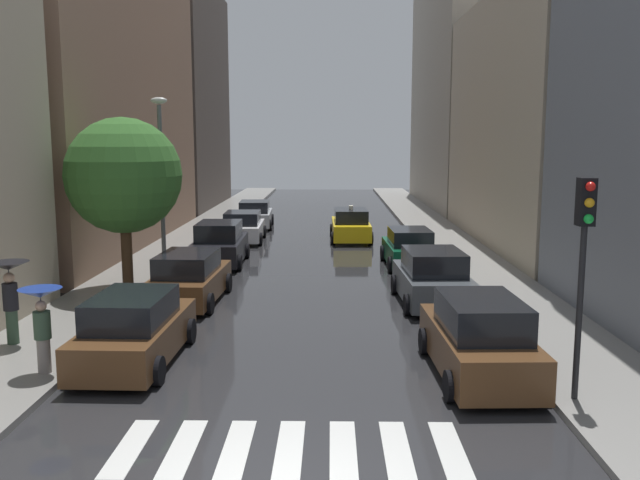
{
  "coord_description": "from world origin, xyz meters",
  "views": [
    {
      "loc": [
        0.69,
        -9.02,
        5.17
      ],
      "look_at": [
        0.2,
        20.46,
        0.71
      ],
      "focal_mm": 37.7,
      "sensor_mm": 36.0,
      "label": 1
    }
  ],
  "objects_px": {
    "parked_car_right_nearest": "(479,340)",
    "pedestrian_near_tree": "(10,285)",
    "street_tree_left": "(124,176)",
    "lamp_post_left": "(161,173)",
    "parked_car_left_fifth": "(255,215)",
    "parked_car_left_nearest": "(135,330)",
    "parked_car_right_second": "(432,279)",
    "parked_car_right_third": "(409,249)",
    "parked_car_left_fourth": "(243,227)",
    "taxi_midroad": "(351,225)",
    "traffic_light_right_corner": "(584,240)",
    "parked_car_left_third": "(220,245)",
    "pedestrian_by_kerb": "(41,313)",
    "parked_car_left_second": "(189,279)"
  },
  "relations": [
    {
      "from": "parked_car_right_nearest",
      "to": "pedestrian_near_tree",
      "type": "bearing_deg",
      "value": 79.12
    },
    {
      "from": "street_tree_left",
      "to": "lamp_post_left",
      "type": "relative_size",
      "value": 0.88
    },
    {
      "from": "parked_car_left_fifth",
      "to": "lamp_post_left",
      "type": "distance_m",
      "value": 14.85
    },
    {
      "from": "street_tree_left",
      "to": "parked_car_left_nearest",
      "type": "bearing_deg",
      "value": -71.98
    },
    {
      "from": "parked_car_right_second",
      "to": "parked_car_right_third",
      "type": "distance_m",
      "value": 6.31
    },
    {
      "from": "parked_car_left_fourth",
      "to": "parked_car_right_third",
      "type": "bearing_deg",
      "value": -132.36
    },
    {
      "from": "parked_car_right_third",
      "to": "taxi_midroad",
      "type": "height_order",
      "value": "taxi_midroad"
    },
    {
      "from": "traffic_light_right_corner",
      "to": "lamp_post_left",
      "type": "bearing_deg",
      "value": 132.38
    },
    {
      "from": "parked_car_left_third",
      "to": "parked_car_left_fourth",
      "type": "height_order",
      "value": "parked_car_left_third"
    },
    {
      "from": "lamp_post_left",
      "to": "parked_car_left_third",
      "type": "bearing_deg",
      "value": 59.32
    },
    {
      "from": "parked_car_left_third",
      "to": "pedestrian_by_kerb",
      "type": "bearing_deg",
      "value": 172.29
    },
    {
      "from": "parked_car_left_nearest",
      "to": "parked_car_right_nearest",
      "type": "height_order",
      "value": "parked_car_right_nearest"
    },
    {
      "from": "parked_car_right_third",
      "to": "pedestrian_near_tree",
      "type": "bearing_deg",
      "value": 133.19
    },
    {
      "from": "taxi_midroad",
      "to": "lamp_post_left",
      "type": "distance_m",
      "value": 12.39
    },
    {
      "from": "parked_car_right_third",
      "to": "parked_car_right_second",
      "type": "bearing_deg",
      "value": 178.02
    },
    {
      "from": "parked_car_left_second",
      "to": "traffic_light_right_corner",
      "type": "bearing_deg",
      "value": -129.56
    },
    {
      "from": "parked_car_right_second",
      "to": "pedestrian_near_tree",
      "type": "xyz_separation_m",
      "value": [
        -11.05,
        -4.8,
        0.81
      ]
    },
    {
      "from": "parked_car_right_nearest",
      "to": "parked_car_left_nearest",
      "type": "bearing_deg",
      "value": 82.3
    },
    {
      "from": "parked_car_left_second",
      "to": "parked_car_right_nearest",
      "type": "relative_size",
      "value": 0.98
    },
    {
      "from": "parked_car_right_second",
      "to": "lamp_post_left",
      "type": "height_order",
      "value": "lamp_post_left"
    },
    {
      "from": "parked_car_left_third",
      "to": "parked_car_left_second",
      "type": "bearing_deg",
      "value": 179.97
    },
    {
      "from": "parked_car_left_fourth",
      "to": "street_tree_left",
      "type": "bearing_deg",
      "value": 167.07
    },
    {
      "from": "parked_car_left_nearest",
      "to": "pedestrian_near_tree",
      "type": "bearing_deg",
      "value": 75.33
    },
    {
      "from": "parked_car_right_second",
      "to": "pedestrian_near_tree",
      "type": "relative_size",
      "value": 2.1
    },
    {
      "from": "parked_car_left_nearest",
      "to": "taxi_midroad",
      "type": "height_order",
      "value": "taxi_midroad"
    },
    {
      "from": "parked_car_right_nearest",
      "to": "parked_car_right_second",
      "type": "height_order",
      "value": "parked_car_right_nearest"
    },
    {
      "from": "parked_car_left_fourth",
      "to": "street_tree_left",
      "type": "xyz_separation_m",
      "value": [
        -2.34,
        -11.7,
        3.24
      ]
    },
    {
      "from": "parked_car_left_fifth",
      "to": "traffic_light_right_corner",
      "type": "distance_m",
      "value": 28.13
    },
    {
      "from": "parked_car_right_second",
      "to": "parked_car_left_fifth",
      "type": "bearing_deg",
      "value": 20.26
    },
    {
      "from": "parked_car_left_third",
      "to": "street_tree_left",
      "type": "height_order",
      "value": "street_tree_left"
    },
    {
      "from": "parked_car_left_fourth",
      "to": "parked_car_left_fifth",
      "type": "bearing_deg",
      "value": -1.55
    },
    {
      "from": "parked_car_left_second",
      "to": "taxi_midroad",
      "type": "relative_size",
      "value": 0.98
    },
    {
      "from": "lamp_post_left",
      "to": "parked_car_right_third",
      "type": "bearing_deg",
      "value": 14.39
    },
    {
      "from": "parked_car_right_nearest",
      "to": "pedestrian_near_tree",
      "type": "relative_size",
      "value": 2.23
    },
    {
      "from": "pedestrian_by_kerb",
      "to": "street_tree_left",
      "type": "distance_m",
      "value": 8.45
    },
    {
      "from": "parked_car_right_nearest",
      "to": "street_tree_left",
      "type": "xyz_separation_m",
      "value": [
        -10.03,
        7.73,
        3.13
      ]
    },
    {
      "from": "parked_car_left_nearest",
      "to": "parked_car_left_fifth",
      "type": "xyz_separation_m",
      "value": [
        0.07,
        24.04,
        -0.04
      ]
    },
    {
      "from": "street_tree_left",
      "to": "lamp_post_left",
      "type": "xyz_separation_m",
      "value": [
        0.56,
        2.69,
        -0.04
      ]
    },
    {
      "from": "taxi_midroad",
      "to": "traffic_light_right_corner",
      "type": "relative_size",
      "value": 1.07
    },
    {
      "from": "parked_car_right_third",
      "to": "street_tree_left",
      "type": "distance_m",
      "value": 11.67
    },
    {
      "from": "parked_car_left_fifth",
      "to": "parked_car_right_third",
      "type": "bearing_deg",
      "value": -150.05
    },
    {
      "from": "parked_car_right_nearest",
      "to": "lamp_post_left",
      "type": "height_order",
      "value": "lamp_post_left"
    },
    {
      "from": "parked_car_right_nearest",
      "to": "parked_car_left_fourth",
      "type": "bearing_deg",
      "value": 19.55
    },
    {
      "from": "parked_car_left_fifth",
      "to": "street_tree_left",
      "type": "xyz_separation_m",
      "value": [
        -2.33,
        -17.08,
        3.22
      ]
    },
    {
      "from": "pedestrian_near_tree",
      "to": "traffic_light_right_corner",
      "type": "xyz_separation_m",
      "value": [
        12.62,
        -3.36,
        1.66
      ]
    },
    {
      "from": "parked_car_left_fifth",
      "to": "street_tree_left",
      "type": "bearing_deg",
      "value": 169.59
    },
    {
      "from": "parked_car_right_third",
      "to": "parked_car_left_fifth",
      "type": "bearing_deg",
      "value": 30.61
    },
    {
      "from": "parked_car_left_second",
      "to": "parked_car_right_second",
      "type": "xyz_separation_m",
      "value": [
        7.69,
        -0.06,
        0.05
      ]
    },
    {
      "from": "parked_car_left_fourth",
      "to": "pedestrian_by_kerb",
      "type": "bearing_deg",
      "value": 173.35
    },
    {
      "from": "parked_car_left_third",
      "to": "pedestrian_near_tree",
      "type": "distance_m",
      "value": 11.92
    }
  ]
}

